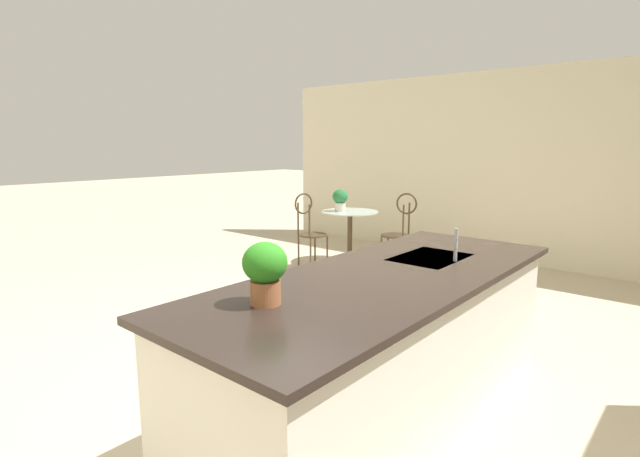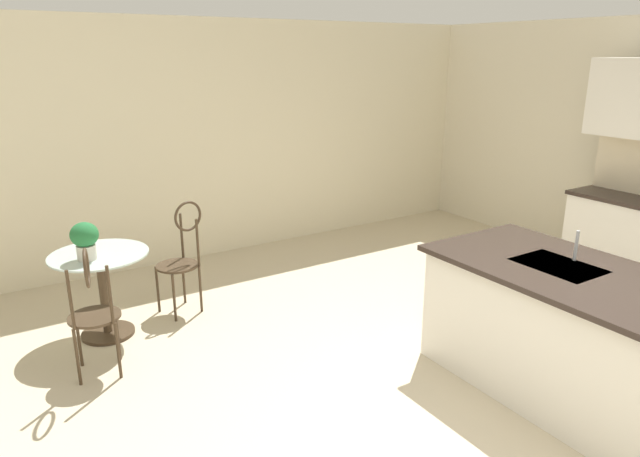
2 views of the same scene
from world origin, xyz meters
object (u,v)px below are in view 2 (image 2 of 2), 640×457
object	(u,v)px
potted_plant_on_table	(85,238)
bistro_table	(103,286)
chair_near_window	(92,306)
chair_by_island	(182,253)

from	to	relation	value
potted_plant_on_table	bistro_table	bearing A→B (deg)	130.81
chair_near_window	potted_plant_on_table	distance (m)	0.66
bistro_table	chair_by_island	world-z (taller)	chair_by_island
chair_by_island	potted_plant_on_table	world-z (taller)	potted_plant_on_table
bistro_table	chair_by_island	xyz separation A→B (m)	(-0.12, 0.74, 0.13)
chair_near_window	potted_plant_on_table	size ratio (longest dim) A/B	3.38
chair_near_window	potted_plant_on_table	xyz separation A→B (m)	(-0.55, 0.09, 0.34)
chair_near_window	chair_by_island	xyz separation A→B (m)	(-0.76, 0.94, 0.00)
bistro_table	potted_plant_on_table	world-z (taller)	potted_plant_on_table
chair_near_window	chair_by_island	distance (m)	1.21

